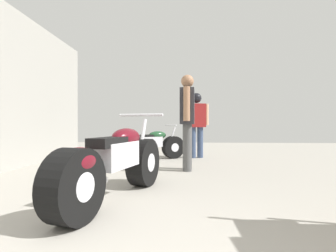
{
  "coord_description": "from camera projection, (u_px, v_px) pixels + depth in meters",
  "views": [
    {
      "loc": [
        0.28,
        -0.45,
        0.86
      ],
      "look_at": [
        0.07,
        3.69,
        0.83
      ],
      "focal_mm": 27.98,
      "sensor_mm": 36.0,
      "label": 1
    }
  ],
  "objects": [
    {
      "name": "mechanic_in_blue",
      "position": [
        187.0,
        116.0,
        4.9
      ],
      "size": [
        0.29,
        0.72,
        1.79
      ],
      "color": "#4C4C4C",
      "rests_on": "ground_plane"
    },
    {
      "name": "motorcycle_maroon_cruiser",
      "position": [
        115.0,
        164.0,
        2.92
      ],
      "size": [
        0.88,
        2.14,
        1.01
      ],
      "color": "black",
      "rests_on": "ground_plane"
    },
    {
      "name": "mechanic_with_helmet",
      "position": [
        197.0,
        119.0,
        6.74
      ],
      "size": [
        0.66,
        0.34,
        1.67
      ],
      "color": "#384766",
      "rests_on": "ground_plane"
    },
    {
      "name": "ground_plane",
      "position": [
        163.0,
        181.0,
        3.97
      ],
      "size": [
        16.83,
        16.83,
        0.0
      ],
      "primitive_type": "plane",
      "color": "#9E998E"
    },
    {
      "name": "motorcycle_black_naked",
      "position": [
        149.0,
        145.0,
        6.29
      ],
      "size": [
        1.65,
        1.14,
        0.86
      ],
      "color": "black",
      "rests_on": "ground_plane"
    }
  ]
}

